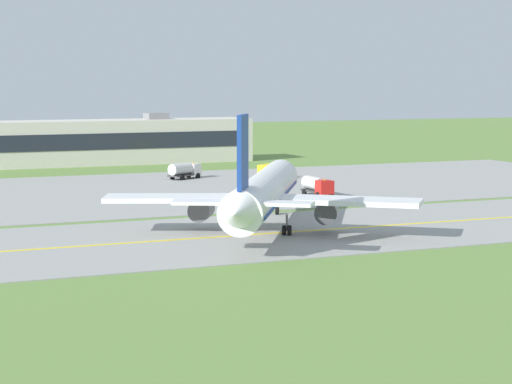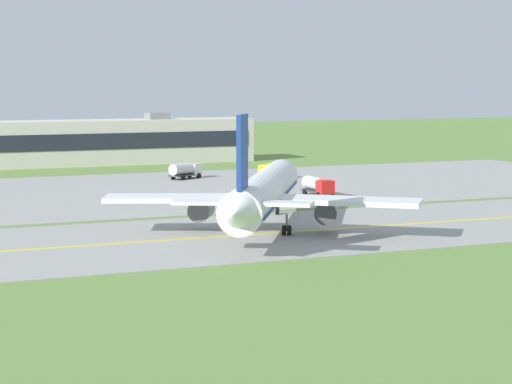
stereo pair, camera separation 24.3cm
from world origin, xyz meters
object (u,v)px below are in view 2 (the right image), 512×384
airplane_lead (263,193)px  service_truck_catering (272,171)px  service_truck_fuel (318,185)px  service_truck_baggage (185,170)px

airplane_lead → service_truck_catering: (22.61, 48.43, -2.60)m
airplane_lead → service_truck_catering: 53.51m
service_truck_fuel → service_truck_baggage: bearing=107.3°
service_truck_baggage → service_truck_catering: service_truck_baggage is taller
service_truck_baggage → service_truck_catering: bearing=-28.0°
service_truck_baggage → service_truck_fuel: same height
airplane_lead → service_truck_fuel: bearing=53.3°
service_truck_baggage → service_truck_fuel: bearing=-72.7°
service_truck_catering → service_truck_fuel: bearing=-98.2°
service_truck_catering → service_truck_baggage: bearing=152.0°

